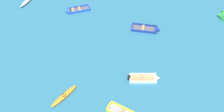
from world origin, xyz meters
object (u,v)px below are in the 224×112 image
object	(u,v)px
rowboat_white_cluster_outer	(150,78)
rowboat_blue_back_row_right	(72,10)
rowboat_deep_blue_cluster_inner	(152,29)
kayak_orange_center	(64,96)

from	to	relation	value
rowboat_white_cluster_outer	rowboat_blue_back_row_right	size ratio (longest dim) A/B	0.98
rowboat_deep_blue_cluster_inner	rowboat_white_cluster_outer	bearing A→B (deg)	-94.11
rowboat_blue_back_row_right	rowboat_deep_blue_cluster_inner	bearing A→B (deg)	-16.50
rowboat_white_cluster_outer	kayak_orange_center	bearing A→B (deg)	-162.98
rowboat_white_cluster_outer	rowboat_blue_back_row_right	bearing A→B (deg)	132.69
kayak_orange_center	rowboat_blue_back_row_right	bearing A→B (deg)	95.46
rowboat_white_cluster_outer	kayak_orange_center	size ratio (longest dim) A/B	1.13
rowboat_blue_back_row_right	rowboat_deep_blue_cluster_inner	xyz separation A→B (m)	(9.92, -2.94, 0.01)
rowboat_deep_blue_cluster_inner	kayak_orange_center	xyz separation A→B (m)	(-8.71, -9.76, -0.01)
rowboat_white_cluster_outer	rowboat_deep_blue_cluster_inner	bearing A→B (deg)	85.89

